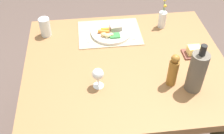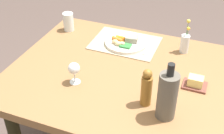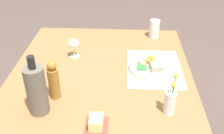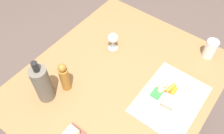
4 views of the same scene
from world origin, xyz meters
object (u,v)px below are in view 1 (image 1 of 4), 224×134
at_px(knife, 87,33).
at_px(butter_dish, 194,52).
at_px(fork, 133,30).
at_px(cooler_bottle, 197,72).
at_px(dining_table, 125,73).
at_px(water_tumbler, 45,28).
at_px(pepper_mill, 173,71).
at_px(dinner_plate, 111,32).
at_px(wine_glass, 98,75).
at_px(flower_vase, 162,18).

bearing_deg(knife, butter_dish, 152.93).
bearing_deg(fork, cooler_bottle, 116.97).
distance_m(dining_table, knife, 0.41).
bearing_deg(dining_table, cooler_bottle, 142.42).
bearing_deg(fork, water_tumbler, 1.99).
bearing_deg(water_tumbler, dining_table, 145.63).
relative_size(fork, pepper_mill, 1.00).
bearing_deg(water_tumbler, butter_dish, 160.96).
relative_size(dinner_plate, butter_dish, 2.13).
relative_size(cooler_bottle, butter_dish, 2.34).
relative_size(wine_glass, pepper_mill, 0.61).
xyz_separation_m(dinner_plate, fork, (-0.16, -0.02, -0.01)).
xyz_separation_m(dinner_plate, pepper_mill, (-0.29, 0.51, 0.08)).
height_order(fork, cooler_bottle, cooler_bottle).
bearing_deg(dining_table, dinner_plate, -78.80).
relative_size(flower_vase, butter_dish, 1.74).
bearing_deg(butter_dish, wine_glass, 18.23).
bearing_deg(wine_glass, fork, -119.33).
height_order(knife, flower_vase, flower_vase).
bearing_deg(dining_table, knife, -54.67).
bearing_deg(wine_glass, knife, -85.50).
relative_size(cooler_bottle, flower_vase, 1.34).
bearing_deg(butter_dish, flower_vase, -69.77).
bearing_deg(dining_table, fork, -107.12).
xyz_separation_m(knife, butter_dish, (-0.67, 0.30, 0.02)).
height_order(dinner_plate, fork, dinner_plate).
height_order(dining_table, butter_dish, butter_dish).
height_order(butter_dish, wine_glass, wine_glass).
distance_m(flower_vase, butter_dish, 0.36).
bearing_deg(pepper_mill, flower_vase, -98.92).
xyz_separation_m(cooler_bottle, wine_glass, (0.53, -0.08, -0.04)).
relative_size(fork, knife, 1.07).
relative_size(butter_dish, pepper_mill, 0.62).
distance_m(cooler_bottle, pepper_mill, 0.13).
height_order(dining_table, knife, knife).
relative_size(water_tumbler, butter_dish, 1.00).
bearing_deg(flower_vase, pepper_mill, 81.08).
bearing_deg(dinner_plate, knife, -6.96).
distance_m(knife, flower_vase, 0.55).
relative_size(knife, pepper_mill, 0.93).
distance_m(knife, butter_dish, 0.73).
relative_size(fork, water_tumbler, 1.61).
xyz_separation_m(fork, butter_dish, (-0.34, 0.30, 0.02)).
bearing_deg(butter_dish, pepper_mill, 47.66).
height_order(water_tumbler, pepper_mill, pepper_mill).
bearing_deg(flower_vase, water_tumbler, 0.50).
bearing_deg(water_tumbler, dinner_plate, 173.78).
relative_size(knife, wine_glass, 1.54).
xyz_separation_m(knife, flower_vase, (-0.54, -0.04, 0.06)).
height_order(fork, wine_glass, wine_glass).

